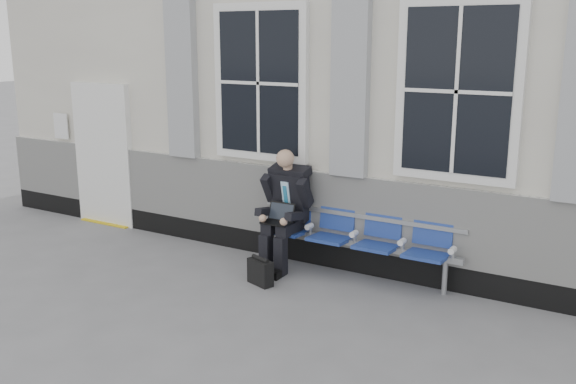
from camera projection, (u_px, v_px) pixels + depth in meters
The scene contains 5 objects.
ground at pixel (366, 331), 6.29m from camera, with size 70.00×70.00×0.00m, color slate.
station_building at pixel (473, 82), 8.68m from camera, with size 14.40×4.40×4.49m.
bench at pixel (356, 232), 7.63m from camera, with size 2.60×0.47×0.91m.
businessman at pixel (286, 205), 7.90m from camera, with size 0.61×0.82×1.49m.
briefcase at pixel (260, 272), 7.45m from camera, with size 0.36×0.24×0.34m.
Camera 1 is at (2.29, -5.38, 2.81)m, focal length 40.00 mm.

